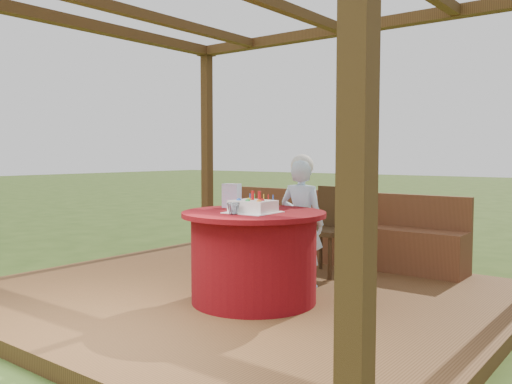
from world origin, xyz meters
The scene contains 10 objects.
ground centered at (0.00, 0.00, 0.00)m, with size 60.00×60.00×0.00m, color #2E4717.
deck centered at (0.00, 0.00, 0.06)m, with size 4.50×4.00×0.12m, color brown.
pergola centered at (0.00, 0.00, 2.41)m, with size 4.50×4.00×2.72m.
bench centered at (0.00, 1.72, 0.38)m, with size 3.00×0.42×0.80m.
table centered at (0.33, -0.21, 0.50)m, with size 1.20×1.20×0.76m.
chair centered at (0.28, 1.13, 0.62)m, with size 0.47×0.47×0.90m.
elderly_woman centered at (0.36, 0.48, 0.75)m, with size 0.46×0.33×1.23m.
birthday_cake centered at (0.38, -0.28, 0.93)m, with size 0.40×0.40×0.18m.
gift_bag centered at (-0.03, -0.07, 0.98)m, with size 0.15×0.10×0.21m, color #ED99CB.
drinking_glass centered at (0.34, -0.49, 0.92)m, with size 0.10×0.10×0.09m, color white.
Camera 1 is at (3.08, -3.74, 1.35)m, focal length 38.00 mm.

